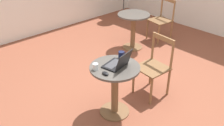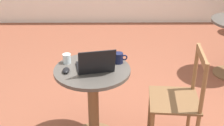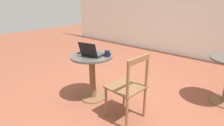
{
  "view_description": "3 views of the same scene",
  "coord_description": "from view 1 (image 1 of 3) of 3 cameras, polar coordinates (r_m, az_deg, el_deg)",
  "views": [
    {
      "loc": [
        -2.44,
        -2.12,
        2.38
      ],
      "look_at": [
        -0.32,
        0.15,
        0.62
      ],
      "focal_mm": 40.0,
      "sensor_mm": 36.0,
      "label": 1
    },
    {
      "loc": [
        -0.37,
        -2.48,
        2.0
      ],
      "look_at": [
        -0.35,
        0.35,
        0.57
      ],
      "focal_mm": 50.0,
      "sensor_mm": 36.0,
      "label": 2
    },
    {
      "loc": [
        1.41,
        -1.9,
        1.57
      ],
      "look_at": [
        -0.37,
        0.2,
        0.57
      ],
      "focal_mm": 28.0,
      "sensor_mm": 36.0,
      "label": 3
    }
  ],
  "objects": [
    {
      "name": "mouse",
      "position": [
        3.05,
        -1.55,
        -2.38
      ],
      "size": [
        0.06,
        0.1,
        0.03
      ],
      "color": "black",
      "rests_on": "cafe_table_near"
    },
    {
      "name": "laptop",
      "position": [
        3.2,
        1.31,
        -0.05
      ],
      "size": [
        0.36,
        0.34,
        0.23
      ],
      "color": "black",
      "rests_on": "cafe_table_near"
    },
    {
      "name": "chair_mid_right",
      "position": [
        5.74,
        11.28,
        9.61
      ],
      "size": [
        0.5,
        0.5,
        0.93
      ],
      "color": "brown",
      "rests_on": "ground_plane"
    },
    {
      "name": "cafe_table_mid",
      "position": [
        5.24,
        4.9,
        8.69
      ],
      "size": [
        0.66,
        0.66,
        0.75
      ],
      "color": "brown",
      "rests_on": "ground_plane"
    },
    {
      "name": "cafe_table_near",
      "position": [
        3.34,
        0.65,
        -4.27
      ],
      "size": [
        0.66,
        0.66,
        0.75
      ],
      "color": "brown",
      "rests_on": "ground_plane"
    },
    {
      "name": "chair_near_right",
      "position": [
        3.82,
        9.61,
        -0.87
      ],
      "size": [
        0.47,
        0.47,
        0.93
      ],
      "color": "brown",
      "rests_on": "ground_plane"
    },
    {
      "name": "drinking_glass",
      "position": [
        3.14,
        -3.8,
        -0.84
      ],
      "size": [
        0.07,
        0.07,
        0.09
      ],
      "color": "silver",
      "rests_on": "cafe_table_near"
    },
    {
      "name": "mug",
      "position": [
        3.41,
        2.16,
        1.91
      ],
      "size": [
        0.12,
        0.08,
        0.09
      ],
      "color": "#141938",
      "rests_on": "cafe_table_near"
    },
    {
      "name": "ground_plane",
      "position": [
        4.02,
        4.79,
        -6.88
      ],
      "size": [
        16.0,
        16.0,
        0.0
      ],
      "primitive_type": "plane",
      "color": "brown"
    }
  ]
}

